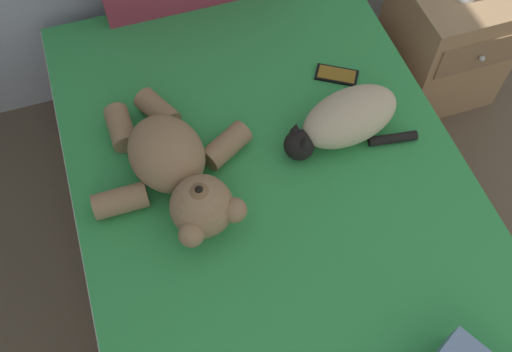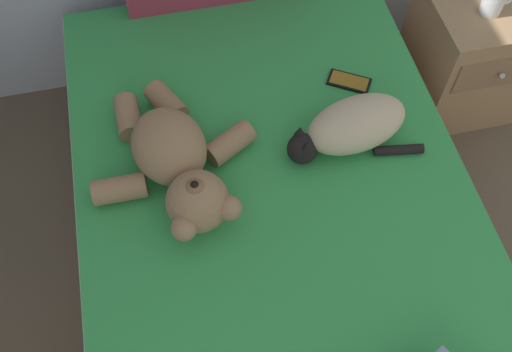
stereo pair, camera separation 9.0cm
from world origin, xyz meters
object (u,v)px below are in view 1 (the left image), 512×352
at_px(cell_phone, 337,75).
at_px(nightstand, 445,40).
at_px(cat, 345,120).
at_px(teddy_bear, 176,169).
at_px(bed, 279,239).

xyz_separation_m(cell_phone, nightstand, (0.62, 0.22, -0.24)).
distance_m(cat, teddy_bear, 0.56).
bearing_deg(nightstand, bed, -146.43).
xyz_separation_m(cat, nightstand, (0.70, 0.45, -0.30)).
bearing_deg(cat, cell_phone, 72.05).
distance_m(bed, cat, 0.47).
height_order(bed, teddy_bear, teddy_bear).
xyz_separation_m(bed, teddy_bear, (-0.28, 0.17, 0.34)).
bearing_deg(teddy_bear, nightstand, 20.82).
bearing_deg(cell_phone, nightstand, 19.61).
distance_m(bed, teddy_bear, 0.47).
height_order(teddy_bear, nightstand, teddy_bear).
xyz_separation_m(cat, teddy_bear, (-0.56, -0.02, 0.01)).
xyz_separation_m(bed, cell_phone, (0.35, 0.43, 0.26)).
height_order(cell_phone, nightstand, nightstand).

